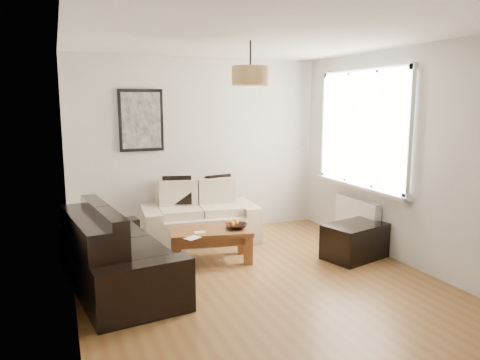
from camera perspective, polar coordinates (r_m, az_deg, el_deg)
name	(u,v)px	position (r m, az deg, el deg)	size (l,w,h in m)	color
floor	(260,283)	(5.15, 2.54, -12.65)	(4.50, 4.50, 0.00)	brown
ceiling	(262,36)	(4.82, 2.78, 17.36)	(3.80, 4.50, 0.00)	white
wall_back	(199,147)	(6.91, -5.09, 4.15)	(3.80, 0.04, 2.60)	silver
wall_front	(417,212)	(2.95, 21.06, -3.72)	(3.80, 0.04, 2.60)	silver
wall_left	(68,176)	(4.39, -20.56, 0.49)	(0.04, 4.50, 2.60)	silver
wall_right	(406,157)	(5.86, 19.86, 2.65)	(0.04, 4.50, 2.60)	silver
window_bay	(363,129)	(6.42, 15.00, 6.14)	(0.14, 1.90, 1.60)	white
radiator	(357,217)	(6.58, 14.26, -4.52)	(0.10, 0.90, 0.52)	white
poster	(141,120)	(6.66, -12.14, 7.22)	(0.62, 0.04, 0.87)	black
pendant_shade	(250,76)	(5.05, 1.29, 12.78)	(0.40, 0.40, 0.20)	tan
loveseat_cream	(200,213)	(6.57, -5.01, -4.12)	(1.60, 0.87, 0.79)	beige
sofa_leather	(119,251)	(5.07, -14.73, -8.47)	(1.87, 0.91, 0.81)	black
coffee_table	(211,245)	(5.77, -3.63, -8.05)	(0.99, 0.54, 0.40)	brown
ottoman	(355,241)	(6.04, 14.02, -7.35)	(0.77, 0.50, 0.44)	black
cushion_left	(177,190)	(6.62, -7.80, -1.28)	(0.41, 0.13, 0.41)	black
cushion_right	(219,188)	(6.80, -2.57, -1.00)	(0.39, 0.12, 0.39)	black
fruit_bowl	(237,226)	(5.73, -0.36, -5.73)	(0.25, 0.25, 0.06)	black
orange_a	(231,224)	(5.80, -1.06, -5.45)	(0.08, 0.08, 0.08)	#E95713
orange_b	(236,223)	(5.86, -0.52, -5.30)	(0.10, 0.10, 0.10)	orange
orange_c	(228,223)	(5.83, -1.46, -5.37)	(0.06, 0.06, 0.06)	orange
papers	(193,238)	(5.37, -5.90, -7.16)	(0.18, 0.12, 0.01)	white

